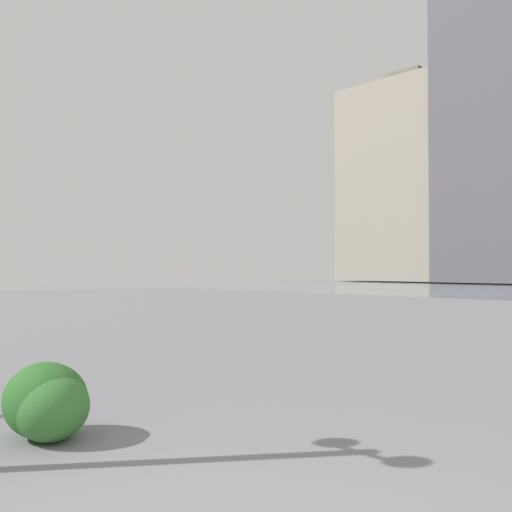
{
  "coord_description": "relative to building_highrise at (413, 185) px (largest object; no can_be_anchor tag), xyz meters",
  "views": [
    {
      "loc": [
        -1.71,
        1.31,
        1.56
      ],
      "look_at": [
        6.71,
        -7.24,
        1.81
      ],
      "focal_mm": 39.22,
      "sensor_mm": 36.0,
      "label": 1
    }
  ],
  "objects": [
    {
      "name": "building_annex",
      "position": [
        -11.68,
        2.22,
        5.94
      ],
      "size": [
        10.45,
        12.0,
        36.16
      ],
      "color": "#5B5660",
      "rests_on": "ground"
    },
    {
      "name": "shrub_low",
      "position": [
        -30.69,
        62.47,
        -11.8
      ],
      "size": [
        0.81,
        0.73,
        0.69
      ],
      "color": "#2D6628",
      "rests_on": "ground"
    },
    {
      "name": "shrub_round",
      "position": [
        -30.81,
        62.47,
        -11.83
      ],
      "size": [
        0.74,
        0.66,
        0.63
      ],
      "color": "#387533",
      "rests_on": "ground"
    },
    {
      "name": "building_highrise",
      "position": [
        0.0,
        0.0,
        0.0
      ],
      "size": [
        13.25,
        15.23,
        26.35
      ],
      "color": "#9E9384",
      "rests_on": "ground"
    }
  ]
}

